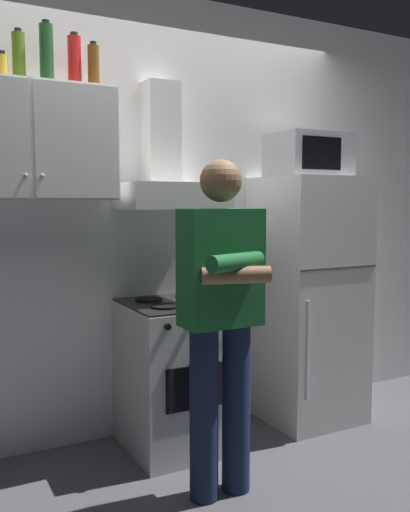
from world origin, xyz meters
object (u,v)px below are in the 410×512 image
bottle_soda_red (75,62)px  bottle_olive_oil (19,57)px  stove_oven (178,374)px  bottle_spice_jar (2,67)px  bottle_beer_brown (94,67)px  range_hood (168,175)px  bottle_wine_green (47,54)px  cooking_pot (207,292)px  upper_cabinet (26,142)px  refrigerator (308,299)px  microwave (308,155)px  person_standing (221,315)px

bottle_soda_red → bottle_olive_oil: bottle_soda_red is taller
stove_oven → bottle_spice_jar: bottle_spice_jar is taller
bottle_spice_jar → bottle_beer_brown: bearing=-3.3°
stove_oven → bottle_olive_oil: bearing=169.5°
range_hood → bottle_wine_green: 0.92m
bottle_spice_jar → bottle_olive_oil: size_ratio=0.55×
stove_oven → bottle_wine_green: size_ratio=2.69×
stove_oven → cooking_pot: bearing=-42.5°
bottle_beer_brown → bottle_soda_red: size_ratio=0.86×
range_hood → cooking_pot: range_hood is taller
stove_oven → range_hood: (0.00, 0.13, 1.16)m
stove_oven → range_hood: 1.17m
bottle_beer_brown → bottle_wine_green: bottle_wine_green is taller
stove_oven → bottle_beer_brown: (-0.44, 0.11, 1.73)m
cooking_pot → bottle_wine_green: size_ratio=0.87×
upper_cabinet → bottle_beer_brown: (0.36, -0.01, 0.42)m
refrigerator → bottle_beer_brown: 1.95m
upper_cabinet → bottle_spice_jar: bearing=171.1°
refrigerator → bottle_spice_jar: (-1.85, 0.14, 1.32)m
microwave → cooking_pot: 1.16m
person_standing → bottle_wine_green: 1.62m
person_standing → cooking_pot: person_standing is taller
upper_cabinet → bottle_wine_green: bearing=-1.6°
range_hood → refrigerator: size_ratio=0.47×
stove_oven → cooking_pot: (0.13, -0.12, 0.50)m
bottle_soda_red → bottle_wine_green: bearing=-173.3°
stove_oven → range_hood: bearing=90.0°
microwave → bottle_olive_oil: 1.83m
person_standing → refrigerator: bearing=31.2°
upper_cabinet → person_standing: (0.75, -0.73, -0.85)m
bottle_wine_green → refrigerator: bearing=-4.2°
upper_cabinet → range_hood: 0.81m
microwave → bottle_spice_jar: bearing=176.2°
upper_cabinet → person_standing: size_ratio=0.55×
bottle_spice_jar → bottle_soda_red: 0.38m
stove_oven → bottle_spice_jar: (-0.90, 0.14, 1.69)m
bottle_olive_oil → bottle_soda_red: bearing=-2.3°
bottle_spice_jar → bottle_wine_green: 0.24m
microwave → bottle_wine_green: size_ratio=1.48×
microwave → upper_cabinet: bearing=176.5°
stove_oven → bottle_olive_oil: (-0.82, 0.15, 1.75)m
person_standing → bottle_spice_jar: 1.66m
bottle_soda_red → bottle_spice_jar: bearing=179.8°
microwave → bottle_beer_brown: bearing=176.1°
cooking_pot → bottle_spice_jar: 1.60m
stove_oven → bottle_wine_green: bearing=169.9°
upper_cabinet → cooking_pot: size_ratio=3.17×
bottle_beer_brown → bottle_olive_oil: (-0.38, 0.04, 0.01)m
bottle_spice_jar → bottle_soda_red: bearing=-0.2°
upper_cabinet → bottle_wine_green: bottle_wine_green is taller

